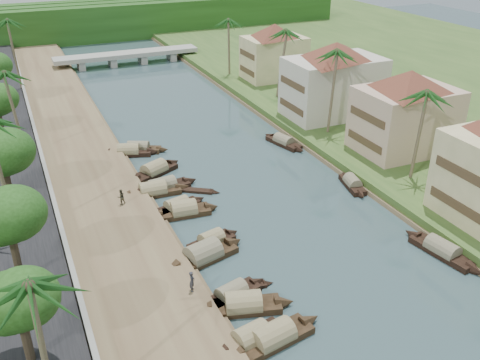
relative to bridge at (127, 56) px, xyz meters
name	(u,v)px	position (x,y,z in m)	size (l,w,h in m)	color
ground	(319,256)	(0.00, -72.00, -1.72)	(220.00, 220.00, 0.00)	#33484C
left_bank	(93,189)	(-16.00, -52.00, -1.32)	(10.00, 180.00, 0.80)	brown
right_bank	(364,138)	(19.00, -52.00, -1.12)	(16.00, 180.00, 1.20)	#2E4C1E
road	(7,202)	(-24.50, -52.00, -1.02)	(8.00, 180.00, 1.40)	black
retaining_wall	(50,189)	(-20.20, -52.00, -0.37)	(0.40, 180.00, 1.10)	gray
treeline	(99,20)	(0.00, 28.00, 2.28)	(120.00, 14.00, 8.00)	#1A3B10
bridge	(127,56)	(0.00, 0.00, 0.00)	(28.00, 4.00, 2.40)	gray
building_mid	(406,110)	(19.99, -58.00, 4.41)	(14.11, 14.11, 9.70)	tan
building_far	(334,79)	(18.99, -44.00, 4.66)	(15.59, 15.59, 10.20)	beige
building_distant	(274,51)	(19.99, -24.00, 4.16)	(12.62, 12.62, 9.20)	beige
sampan_1	(252,339)	(-9.89, -79.24, -1.31)	(7.26, 2.92, 2.12)	black
sampan_2	(273,338)	(-8.53, -79.80, -1.31)	(8.81, 3.28, 2.27)	black
sampan_3	(232,295)	(-9.28, -74.26, -1.32)	(6.98, 3.21, 1.90)	black
sampan_4	(243,305)	(-8.99, -75.80, -1.30)	(8.20, 3.89, 2.28)	black
sampan_5	(212,241)	(-8.00, -66.64, -1.31)	(6.33, 3.09, 2.00)	black
sampan_6	(203,255)	(-9.46, -68.43, -1.30)	(8.84, 4.18, 2.53)	black
sampan_7	(177,207)	(-8.89, -59.29, -1.32)	(6.96, 3.05, 1.87)	black
sampan_8	(184,211)	(-8.57, -60.45, -1.30)	(7.46, 2.40, 2.27)	black
sampan_9	(162,187)	(-9.05, -54.61, -1.31)	(8.59, 2.64, 2.15)	black
sampan_10	(153,191)	(-10.21, -55.16, -1.31)	(8.17, 2.21, 2.23)	black
sampan_11	(154,171)	(-8.73, -50.34, -1.30)	(7.89, 5.24, 2.28)	black
sampan_12	(138,148)	(-8.76, -43.14, -1.32)	(7.51, 4.74, 1.88)	black
sampan_13	(129,152)	(-10.14, -43.72, -1.31)	(7.75, 4.08, 2.11)	black
sampan_14	(442,251)	(9.96, -76.19, -1.31)	(2.94, 8.57, 2.06)	black
sampan_15	(352,184)	(10.20, -62.19, -1.32)	(2.60, 6.52, 1.78)	black
sampan_16	(284,142)	(8.92, -48.65, -1.32)	(3.23, 7.61, 1.88)	black
canoe_1	(244,288)	(-7.87, -73.56, -1.62)	(5.02, 1.41, 0.80)	black
canoe_2	(193,191)	(-6.11, -56.09, -1.62)	(5.57, 4.14, 0.89)	black
palm_1	(424,95)	(16.00, -64.70, 8.75)	(3.20, 3.20, 11.05)	brown
palm_2	(335,53)	(15.00, -49.62, 9.75)	(3.20, 3.20, 12.08)	brown
palm_3	(281,33)	(16.00, -33.61, 9.25)	(3.20, 3.20, 11.54)	brown
palm_4	(29,288)	(-23.00, -81.65, 8.95)	(3.20, 3.20, 11.04)	brown
palm_6	(9,74)	(-22.00, -40.08, 8.90)	(3.20, 3.20, 10.99)	brown
palm_7	(229,21)	(14.00, -18.52, 8.64)	(3.20, 3.20, 10.93)	brown
palm_8	(9,22)	(-20.50, -13.41, 10.17)	(3.20, 3.20, 12.31)	brown
tree_1	(17,301)	(-24.00, -76.12, 4.36)	(4.42, 4.42, 6.59)	#423526
tree_2	(7,216)	(-24.00, -67.04, 5.34)	(4.97, 4.97, 7.80)	#423526
tree_3	(2,153)	(-24.00, -51.82, 4.23)	(5.51, 5.51, 6.88)	#423526
tree_6	(350,70)	(24.00, -40.47, 4.43)	(4.42, 4.42, 6.86)	#423526
person_near	(192,281)	(-12.03, -72.99, -0.06)	(0.63, 0.41, 1.72)	#2B2C33
person_far	(121,197)	(-13.98, -57.17, -0.13)	(0.77, 0.60, 1.59)	#333023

